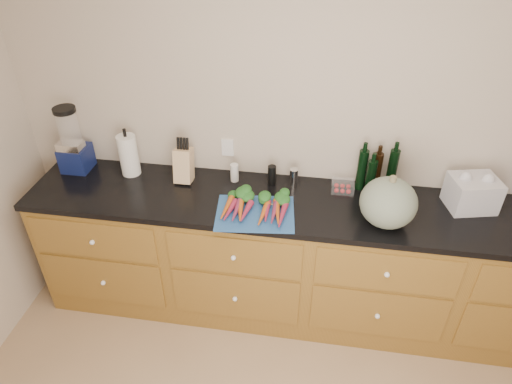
% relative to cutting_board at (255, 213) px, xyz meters
% --- Properties ---
extents(wall_back, '(4.10, 0.05, 2.60)m').
position_rel_cutting_board_xyz_m(wall_back, '(0.34, 0.48, 0.35)').
color(wall_back, '#C1B1A0').
rests_on(wall_back, ground).
extents(cabinets, '(3.60, 0.64, 0.90)m').
position_rel_cutting_board_xyz_m(cabinets, '(0.34, 0.16, -0.50)').
color(cabinets, brown).
rests_on(cabinets, ground).
extents(countertop, '(3.64, 0.62, 0.04)m').
position_rel_cutting_board_xyz_m(countertop, '(0.34, 0.16, -0.03)').
color(countertop, black).
rests_on(countertop, cabinets).
extents(cutting_board, '(0.50, 0.40, 0.01)m').
position_rel_cutting_board_xyz_m(cutting_board, '(0.00, 0.00, 0.00)').
color(cutting_board, '#23508D').
rests_on(cutting_board, countertop).
extents(carrots, '(0.42, 0.31, 0.06)m').
position_rel_cutting_board_xyz_m(carrots, '(0.00, 0.05, 0.03)').
color(carrots, '#BF5416').
rests_on(carrots, cutting_board).
extents(squash, '(0.32, 0.32, 0.29)m').
position_rel_cutting_board_xyz_m(squash, '(0.76, 0.04, 0.14)').
color(squash, '#586857').
rests_on(squash, countertop).
extents(blender_appliance, '(0.18, 0.18, 0.45)m').
position_rel_cutting_board_xyz_m(blender_appliance, '(-1.28, 0.32, 0.19)').
color(blender_appliance, '#10194A').
rests_on(blender_appliance, countertop).
extents(paper_towel, '(0.12, 0.12, 0.28)m').
position_rel_cutting_board_xyz_m(paper_towel, '(-0.90, 0.32, 0.13)').
color(paper_towel, white).
rests_on(paper_towel, countertop).
extents(knife_block, '(0.11, 0.11, 0.22)m').
position_rel_cutting_board_xyz_m(knife_block, '(-0.52, 0.30, 0.11)').
color(knife_block, tan).
rests_on(knife_block, countertop).
extents(grinder_salt, '(0.05, 0.05, 0.12)m').
position_rel_cutting_board_xyz_m(grinder_salt, '(-0.19, 0.34, 0.06)').
color(grinder_salt, silver).
rests_on(grinder_salt, countertop).
extents(grinder_pepper, '(0.05, 0.05, 0.13)m').
position_rel_cutting_board_xyz_m(grinder_pepper, '(0.06, 0.34, 0.06)').
color(grinder_pepper, black).
rests_on(grinder_pepper, countertop).
extents(canister_chrome, '(0.05, 0.05, 0.12)m').
position_rel_cutting_board_xyz_m(canister_chrome, '(0.20, 0.34, 0.06)').
color(canister_chrome, silver).
rests_on(canister_chrome, countertop).
extents(tomato_box, '(0.14, 0.11, 0.07)m').
position_rel_cutting_board_xyz_m(tomato_box, '(0.51, 0.33, 0.03)').
color(tomato_box, white).
rests_on(tomato_box, countertop).
extents(bottles, '(0.24, 0.12, 0.29)m').
position_rel_cutting_board_xyz_m(bottles, '(0.71, 0.37, 0.13)').
color(bottles, black).
rests_on(bottles, countertop).
extents(grocery_bag, '(0.31, 0.27, 0.20)m').
position_rel_cutting_board_xyz_m(grocery_bag, '(1.27, 0.28, 0.09)').
color(grocery_bag, silver).
rests_on(grocery_bag, countertop).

